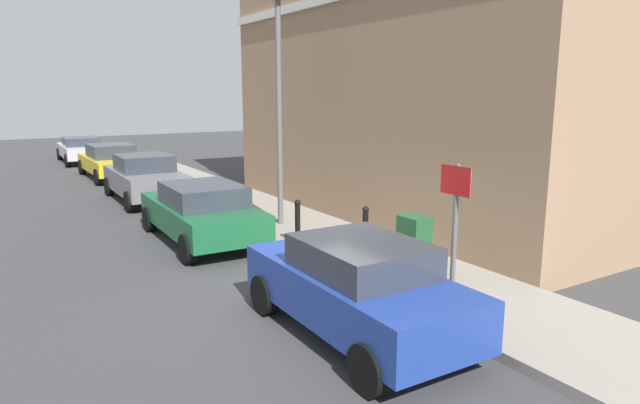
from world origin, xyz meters
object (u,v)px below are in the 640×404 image
(utility_cabinet, at_px, (413,249))
(lamppost, at_px, (279,100))
(car_blue, at_px, (357,286))
(car_silver, at_px, (81,149))
(car_yellow, at_px, (111,161))
(bollard_near_cabinet, at_px, (365,229))
(street_sign, at_px, (455,216))
(bollard_far_kerb, at_px, (298,221))
(car_green, at_px, (202,211))
(car_grey, at_px, (145,178))

(utility_cabinet, distance_m, lamppost, 5.70)
(car_blue, height_order, car_silver, car_blue)
(car_yellow, height_order, bollard_near_cabinet, car_yellow)
(car_yellow, height_order, utility_cabinet, car_yellow)
(car_yellow, xyz_separation_m, street_sign, (1.45, -18.00, 0.94))
(car_blue, distance_m, bollard_far_kerb, 4.43)
(utility_cabinet, xyz_separation_m, bollard_near_cabinet, (0.10, 1.62, 0.02))
(utility_cabinet, height_order, bollard_far_kerb, utility_cabinet)
(car_green, height_order, car_yellow, car_green)
(car_grey, height_order, lamppost, lamppost)
(car_green, distance_m, car_yellow, 11.56)
(car_green, distance_m, street_sign, 6.72)
(car_yellow, height_order, street_sign, street_sign)
(car_blue, height_order, street_sign, street_sign)
(car_green, distance_m, lamppost, 3.35)
(car_yellow, bearing_deg, car_blue, 178.64)
(bollard_near_cabinet, distance_m, lamppost, 4.31)
(utility_cabinet, xyz_separation_m, street_sign, (-0.54, -1.50, 0.98))
(car_silver, xyz_separation_m, bollard_far_kerb, (1.47, -19.72, 0.02))
(car_silver, height_order, bollard_near_cabinet, car_silver)
(car_grey, height_order, car_yellow, car_grey)
(bollard_far_kerb, bearing_deg, bollard_near_cabinet, -58.08)
(car_grey, xyz_separation_m, bollard_far_kerb, (1.32, -7.79, -0.07))
(car_green, relative_size, car_grey, 1.02)
(street_sign, height_order, lamppost, lamppost)
(car_blue, relative_size, car_silver, 0.88)
(car_yellow, bearing_deg, street_sign, -176.24)
(car_silver, height_order, bollard_far_kerb, car_silver)
(car_green, height_order, lamppost, lamppost)
(utility_cabinet, distance_m, bollard_far_kerb, 3.07)
(car_green, bearing_deg, car_silver, 1.06)
(car_blue, height_order, car_green, car_blue)
(car_grey, bearing_deg, car_blue, -179.76)
(car_blue, relative_size, utility_cabinet, 3.42)
(street_sign, bearing_deg, bollard_far_kerb, 92.70)
(car_green, relative_size, bollard_near_cabinet, 4.17)
(bollard_far_kerb, bearing_deg, car_silver, 94.28)
(car_blue, xyz_separation_m, bollard_far_kerb, (1.40, 4.21, -0.06))
(car_grey, height_order, car_silver, car_grey)
(bollard_far_kerb, distance_m, street_sign, 4.58)
(car_silver, height_order, street_sign, street_sign)
(car_grey, xyz_separation_m, car_silver, (-0.16, 11.94, -0.09))
(car_green, bearing_deg, bollard_near_cabinet, -143.77)
(car_yellow, bearing_deg, bollard_far_kerb, -175.61)
(car_grey, relative_size, bollard_far_kerb, 4.11)
(car_blue, xyz_separation_m, street_sign, (1.61, -0.27, 0.90))
(bollard_near_cabinet, bearing_deg, car_silver, 96.28)
(street_sign, bearing_deg, car_silver, 93.98)
(car_silver, height_order, utility_cabinet, utility_cabinet)
(car_yellow, relative_size, car_silver, 1.01)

